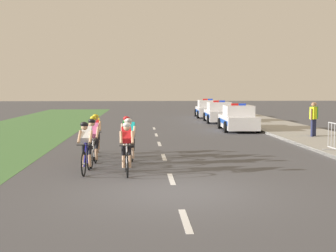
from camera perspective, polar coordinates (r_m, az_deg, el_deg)
The scene contains 17 objects.
ground_plane at distance 11.17m, azimuth 0.94°, elevation -8.10°, with size 160.00×160.00×0.00m, color #4C4C51.
sidewalk_slab at distance 26.44m, azimuth 15.77°, elevation -0.74°, with size 3.84×60.00×0.12m, color #A3A099.
kerb_edge at distance 25.89m, azimuth 11.92°, elevation -0.76°, with size 0.16×60.00×0.13m, color #9E9E99.
grass_verge at distance 25.97m, azimuth -19.24°, elevation -1.04°, with size 7.00×60.00×0.01m, color #4C7F42.
lane_markings_centre at distance 18.60m, azimuth -0.82°, elevation -2.95°, with size 0.14×21.60×0.01m.
cyclist_lead at distance 13.58m, azimuth -10.06°, elevation -2.52°, with size 0.43×1.72×1.56m.
cyclist_second at distance 13.24m, azimuth -5.13°, elevation -2.65°, with size 0.43×1.72×1.56m.
cyclist_third at distance 14.83m, azimuth -9.22°, elevation -1.90°, with size 0.42×1.72×1.56m.
cyclist_fourth at distance 14.98m, azimuth -4.73°, elevation -1.80°, with size 0.45×1.72×1.56m.
cyclist_fifth at distance 16.38m, azimuth -9.06°, elevation -1.28°, with size 0.42×1.72×1.56m.
cyclist_sixth at distance 16.03m, azimuth -5.10°, elevation -1.37°, with size 0.42×1.72×1.56m.
cyclist_seventh at distance 17.37m, azimuth -8.90°, elevation -0.95°, with size 0.44×1.72×1.56m.
police_car_nearest at distance 27.36m, azimuth 8.64°, elevation 0.86°, with size 2.14×4.47×1.59m.
police_car_second at distance 33.88m, azimuth 6.29°, elevation 1.61°, with size 2.14×4.47×1.59m.
police_car_third at distance 39.51m, azimuth 4.90°, elevation 2.05°, with size 2.15×4.47×1.59m.
spectator_closest at distance 23.65m, azimuth 17.48°, elevation 1.09°, with size 0.43×0.41×1.68m.
spectator_middle at distance 23.93m, azimuth 17.60°, elevation 1.13°, with size 0.43×0.42×1.68m.
Camera 1 is at (-0.83, -10.86, 2.47)m, focal length 49.40 mm.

